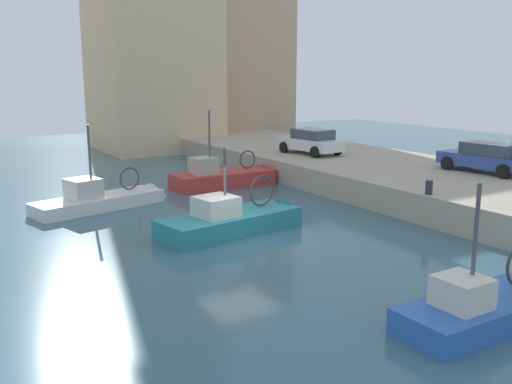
{
  "coord_description": "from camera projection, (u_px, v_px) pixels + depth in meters",
  "views": [
    {
      "loc": [
        -9.61,
        -17.21,
        5.8
      ],
      "look_at": [
        1.83,
        1.84,
        1.2
      ],
      "focal_mm": 40.27,
      "sensor_mm": 36.0,
      "label": 1
    }
  ],
  "objects": [
    {
      "name": "parked_car_white",
      "position": [
        311.0,
        141.0,
        33.26
      ],
      "size": [
        2.3,
        4.12,
        1.45
      ],
      "color": "silver",
      "rests_on": "quay_wall"
    },
    {
      "name": "parked_car_blue",
      "position": [
        486.0,
        157.0,
        27.03
      ],
      "size": [
        2.08,
        4.47,
        1.42
      ],
      "color": "#334C9E",
      "rests_on": "quay_wall"
    },
    {
      "name": "fishing_boat_blue",
      "position": [
        493.0,
        316.0,
        13.73
      ],
      "size": [
        5.49,
        1.93,
        4.19
      ],
      "color": "#2D60B7",
      "rests_on": "ground"
    },
    {
      "name": "water_surface",
      "position": [
        239.0,
        239.0,
        20.47
      ],
      "size": [
        80.0,
        80.0,
        0.0
      ],
      "primitive_type": "plane",
      "color": "#386070",
      "rests_on": "ground"
    },
    {
      "name": "waterfront_building_central",
      "position": [
        227.0,
        50.0,
        50.34
      ],
      "size": [
        9.58,
        8.45,
        15.62
      ],
      "color": "tan",
      "rests_on": "ground"
    },
    {
      "name": "quay_wall",
      "position": [
        458.0,
        190.0,
        26.15
      ],
      "size": [
        9.0,
        56.0,
        1.2
      ],
      "primitive_type": "cube",
      "color": "#ADA08C",
      "rests_on": "ground"
    },
    {
      "name": "fishing_boat_teal",
      "position": [
        239.0,
        228.0,
        21.6
      ],
      "size": [
        6.55,
        2.92,
        4.08
      ],
      "color": "teal",
      "rests_on": "ground"
    },
    {
      "name": "waterfront_building_east_mid",
      "position": [
        151.0,
        18.0,
        43.18
      ],
      "size": [
        8.63,
        9.09,
        19.71
      ],
      "color": "beige",
      "rests_on": "ground"
    },
    {
      "name": "fishing_boat_white",
      "position": [
        107.0,
        205.0,
        25.32
      ],
      "size": [
        6.73,
        3.19,
        4.46
      ],
      "color": "white",
      "rests_on": "ground"
    },
    {
      "name": "fishing_boat_red",
      "position": [
        229.0,
        184.0,
        30.27
      ],
      "size": [
        6.24,
        2.32,
        4.9
      ],
      "color": "#BC3833",
      "rests_on": "ground"
    },
    {
      "name": "mooring_bollard_mid",
      "position": [
        429.0,
        187.0,
        22.2
      ],
      "size": [
        0.28,
        0.28,
        0.55
      ],
      "primitive_type": "cylinder",
      "color": "#2D2D33",
      "rests_on": "quay_wall"
    }
  ]
}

